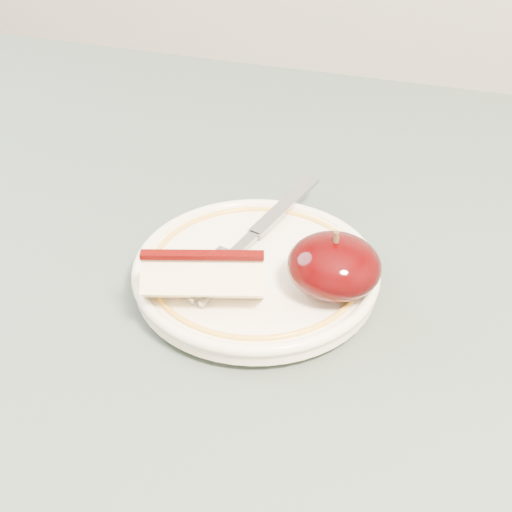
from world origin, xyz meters
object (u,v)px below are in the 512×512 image
(table, at_px, (151,378))
(fork, at_px, (253,235))
(apple_half, at_px, (334,266))
(plate, at_px, (256,271))

(table, bearing_deg, fork, 45.19)
(apple_half, bearing_deg, plate, 172.25)
(fork, bearing_deg, apple_half, -105.15)
(table, distance_m, plate, 0.13)
(table, relative_size, plate, 4.95)
(apple_half, bearing_deg, fork, 151.09)
(plate, bearing_deg, table, -155.44)
(table, height_order, fork, fork)
(apple_half, bearing_deg, table, -168.59)
(table, xyz_separation_m, plate, (0.08, 0.04, 0.10))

